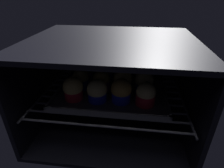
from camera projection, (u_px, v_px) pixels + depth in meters
The scene contains 15 objects.
oven_cavity at pixel (113, 82), 74.30cm from camera, with size 59.00×47.00×37.00cm.
oven_rack at pixel (112, 94), 72.20cm from camera, with size 54.80×42.00×0.80cm.
baking_tray at pixel (112, 90), 72.91cm from camera, with size 41.73×33.30×2.20cm.
muffin_row0_col0 at pixel (73, 89), 64.85cm from camera, with size 7.28×7.28×8.45cm.
muffin_row0_col1 at pixel (97, 91), 63.87cm from camera, with size 7.18×7.18×8.04cm.
muffin_row0_col2 at pixel (121, 91), 63.23cm from camera, with size 7.28×7.28×8.62cm.
muffin_row0_col3 at pixel (146, 94), 61.76cm from camera, with size 6.70×6.70×8.15cm.
muffin_row1_col0 at pixel (81, 80), 72.35cm from camera, with size 6.69×6.69×7.67cm.
muffin_row1_col1 at pixel (102, 81), 71.14cm from camera, with size 6.69×6.69×7.73cm.
muffin_row1_col2 at pixel (123, 80), 70.54cm from camera, with size 7.21×7.21×8.57cm.
muffin_row1_col3 at pixel (144, 82), 69.10cm from camera, with size 7.09×7.09×8.67cm.
muffin_row2_col0 at pixel (85, 70), 79.38cm from camera, with size 7.19×7.19×8.60cm.
muffin_row2_col1 at pixel (105, 71), 78.49cm from camera, with size 6.92×6.92×8.42cm.
muffin_row2_col2 at pixel (125, 72), 77.93cm from camera, with size 6.83×6.83×8.65cm.
muffin_row2_col3 at pixel (144, 73), 77.27cm from camera, with size 6.69×6.69×7.97cm.
Camera 1 is at (8.00, -39.14, 51.38)cm, focal length 29.08 mm.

